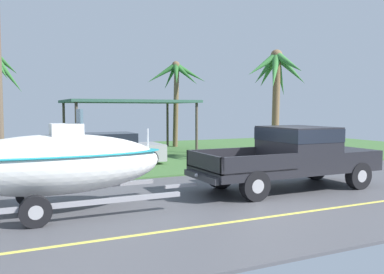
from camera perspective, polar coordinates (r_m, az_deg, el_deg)
name	(u,v)px	position (r m, az deg, el deg)	size (l,w,h in m)	color
ground	(159,161)	(18.73, -4.66, -3.34)	(36.00, 22.00, 0.11)	#4C4C51
pickup_truck_towing	(296,154)	(12.53, 14.46, -2.30)	(5.81, 2.12, 1.85)	black
boat_on_trailer	(55,164)	(9.70, -18.69, -3.61)	(6.28, 2.18, 2.37)	gray
parked_sedan_near	(107,150)	(17.08, -11.91, -1.82)	(4.53, 1.89, 1.38)	#99999E
carport_awning	(128,103)	(22.10, -8.93, 4.77)	(6.66, 4.60, 2.83)	#4C4238
palm_tree_near_left	(177,82)	(24.71, -2.11, 7.76)	(3.87, 2.87, 5.24)	brown
palm_tree_far_left	(277,76)	(18.62, 11.91, 8.45)	(3.04, 3.18, 5.01)	brown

